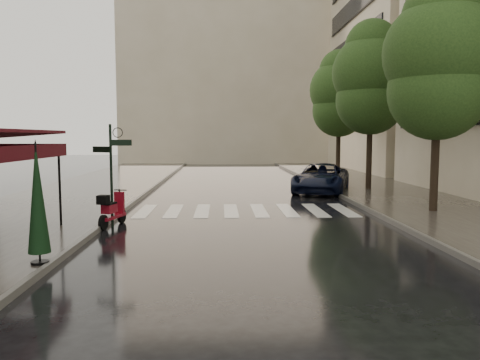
{
  "coord_description": "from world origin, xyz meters",
  "views": [
    {
      "loc": [
        2.09,
        -11.1,
        2.73
      ],
      "look_at": [
        2.67,
        3.19,
        1.4
      ],
      "focal_mm": 35.0,
      "sensor_mm": 36.0,
      "label": 1
    }
  ],
  "objects": [
    {
      "name": "parasol_front",
      "position": [
        -1.65,
        -1.5,
        1.46
      ],
      "size": [
        0.45,
        0.45,
        2.5
      ],
      "color": "black",
      "rests_on": "sidewalk_near"
    },
    {
      "name": "scooter",
      "position": [
        -1.22,
        3.04,
        0.5
      ],
      "size": [
        0.67,
        1.61,
        1.07
      ],
      "rotation": [
        0.0,
        0.0,
        -0.25
      ],
      "color": "black",
      "rests_on": "ground"
    },
    {
      "name": "curb_far",
      "position": [
        7.45,
        12.0,
        0.07
      ],
      "size": [
        0.12,
        60.0,
        0.16
      ],
      "primitive_type": "cube",
      "color": "#595651",
      "rests_on": "ground"
    },
    {
      "name": "tree_near",
      "position": [
        9.6,
        5.0,
        5.32
      ],
      "size": [
        3.8,
        3.8,
        7.99
      ],
      "color": "black",
      "rests_on": "sidewalk_far"
    },
    {
      "name": "crosswalk",
      "position": [
        2.98,
        6.0,
        0.01
      ],
      "size": [
        7.85,
        3.2,
        0.01
      ],
      "color": "silver",
      "rests_on": "ground"
    },
    {
      "name": "tree_far",
      "position": [
        9.7,
        19.0,
        5.46
      ],
      "size": [
        3.8,
        3.8,
        8.16
      ],
      "color": "black",
      "rests_on": "sidewalk_far"
    },
    {
      "name": "sidewalk_far",
      "position": [
        10.25,
        12.0,
        0.06
      ],
      "size": [
        5.5,
        60.0,
        0.12
      ],
      "primitive_type": "cube",
      "color": "#38332D",
      "rests_on": "ground"
    },
    {
      "name": "backdrop_building",
      "position": [
        3.0,
        38.0,
        10.0
      ],
      "size": [
        22.0,
        6.0,
        20.0
      ],
      "primitive_type": "cube",
      "color": "#B6A98B",
      "rests_on": "ground"
    },
    {
      "name": "curb_near",
      "position": [
        -1.45,
        12.0,
        0.07
      ],
      "size": [
        0.12,
        60.0,
        0.16
      ],
      "primitive_type": "cube",
      "color": "#595651",
      "rests_on": "ground"
    },
    {
      "name": "haussmann_far",
      "position": [
        16.5,
        26.0,
        9.25
      ],
      "size": [
        8.0,
        16.0,
        18.5
      ],
      "primitive_type": "cube",
      "color": "#B6A98B",
      "rests_on": "ground"
    },
    {
      "name": "parked_car",
      "position": [
        7.0,
        11.54,
        0.71
      ],
      "size": [
        3.92,
        5.58,
        1.41
      ],
      "primitive_type": "imported",
      "rotation": [
        0.0,
        0.0,
        -0.34
      ],
      "color": "black",
      "rests_on": "ground"
    },
    {
      "name": "sidewalk_near",
      "position": [
        -4.5,
        12.0,
        0.06
      ],
      "size": [
        6.0,
        60.0,
        0.12
      ],
      "primitive_type": "cube",
      "color": "#38332D",
      "rests_on": "ground"
    },
    {
      "name": "tree_mid",
      "position": [
        9.5,
        12.0,
        5.59
      ],
      "size": [
        3.8,
        3.8,
        8.34
      ],
      "color": "black",
      "rests_on": "sidewalk_far"
    },
    {
      "name": "ground",
      "position": [
        0.0,
        0.0,
        0.0
      ],
      "size": [
        120.0,
        120.0,
        0.0
      ],
      "primitive_type": "plane",
      "color": "black",
      "rests_on": "ground"
    },
    {
      "name": "signpost",
      "position": [
        -1.19,
        3.0,
        1.83
      ],
      "size": [
        1.17,
        0.29,
        3.1
      ],
      "color": "black",
      "rests_on": "ground"
    }
  ]
}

